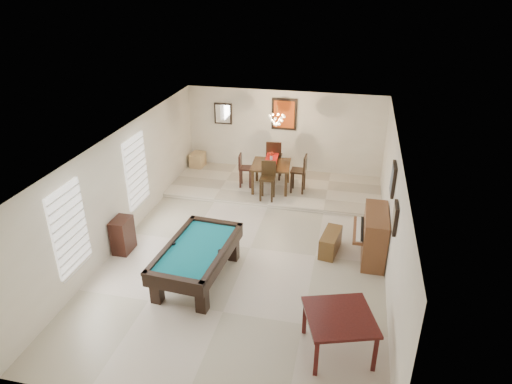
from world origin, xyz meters
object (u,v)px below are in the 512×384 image
at_px(pool_table, 198,263).
at_px(upright_piano, 368,235).
at_px(dining_chair_east, 298,174).
at_px(chandelier, 277,116).
at_px(flower_vase, 271,156).
at_px(apothecary_chest, 123,235).
at_px(dining_chair_south, 267,181).
at_px(piano_bench, 330,242).
at_px(dining_table, 271,174).
at_px(corner_bench, 198,160).
at_px(square_table, 338,333).
at_px(dining_chair_north, 274,159).
at_px(dining_chair_west, 246,170).

distance_m(pool_table, upright_piano, 3.75).
xyz_separation_m(dining_chair_east, chandelier, (-0.68, 0.22, 1.54)).
distance_m(upright_piano, flower_vase, 3.92).
bearing_deg(upright_piano, apothecary_chest, -170.00).
bearing_deg(dining_chair_south, dining_chair_east, 41.25).
bearing_deg(piano_bench, chandelier, 121.40).
bearing_deg(dining_table, apothecary_chest, -125.69).
relative_size(dining_chair_east, corner_bench, 2.21).
bearing_deg(square_table, dining_chair_north, 109.38).
relative_size(pool_table, apothecary_chest, 2.77).
xyz_separation_m(pool_table, chandelier, (0.79, 4.57, 1.83)).
relative_size(pool_table, corner_bench, 4.56).
relative_size(dining_chair_west, chandelier, 1.61).
distance_m(dining_chair_south, chandelier, 1.79).
distance_m(square_table, dining_chair_south, 5.52).
xyz_separation_m(dining_chair_south, corner_bench, (-2.62, 1.81, -0.31)).
bearing_deg(dining_chair_east, dining_chair_north, -131.73).
height_order(dining_table, flower_vase, flower_vase).
distance_m(flower_vase, dining_chair_south, 0.84).
xyz_separation_m(square_table, flower_vase, (-2.24, 5.75, 0.74)).
relative_size(apothecary_chest, dining_chair_east, 0.75).
relative_size(piano_bench, dining_table, 0.83).
distance_m(pool_table, dining_chair_north, 5.18).
bearing_deg(flower_vase, upright_piano, -45.77).
relative_size(flower_vase, dining_chair_south, 0.22).
height_order(pool_table, dining_chair_north, dining_chair_north).
bearing_deg(apothecary_chest, square_table, -22.35).
distance_m(square_table, upright_piano, 3.01).
xyz_separation_m(flower_vase, dining_chair_south, (0.03, -0.70, -0.46)).
bearing_deg(dining_chair_north, piano_bench, 114.69).
bearing_deg(dining_chair_south, dining_table, 91.79).
xyz_separation_m(pool_table, apothecary_chest, (-1.99, 0.64, 0.03)).
height_order(dining_table, dining_chair_south, dining_chair_south).
bearing_deg(dining_chair_east, dining_table, -90.17).
bearing_deg(corner_bench, dining_chair_south, -34.61).
height_order(dining_chair_west, chandelier, chandelier).
distance_m(dining_chair_west, dining_chair_east, 1.52).
bearing_deg(dining_chair_south, corner_bench, 144.33).
bearing_deg(piano_bench, apothecary_chest, -167.97).
relative_size(pool_table, upright_piano, 1.68).
bearing_deg(apothecary_chest, piano_bench, 12.03).
bearing_deg(dining_table, dining_chair_west, 179.72).
height_order(square_table, upright_piano, upright_piano).
bearing_deg(dining_chair_north, dining_chair_south, 88.94).
height_order(dining_chair_south, dining_chair_west, dining_chair_south).
bearing_deg(dining_chair_west, dining_chair_east, -97.03).
relative_size(upright_piano, dining_chair_west, 1.39).
distance_m(dining_chair_south, corner_bench, 3.20).
xyz_separation_m(upright_piano, flower_vase, (-2.71, 2.78, 0.56)).
relative_size(square_table, dining_chair_east, 0.99).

